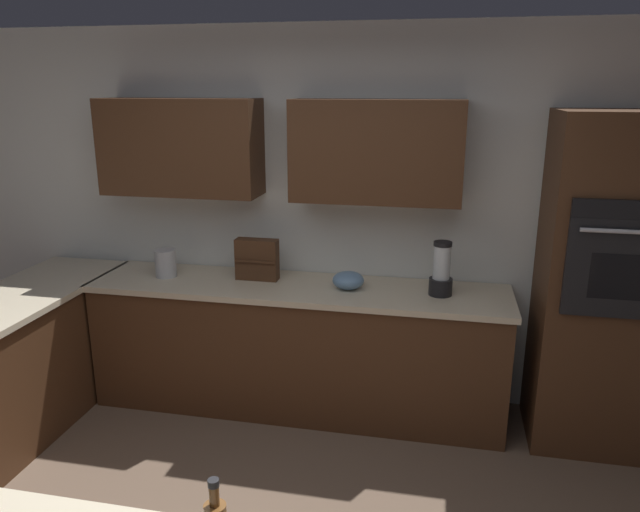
# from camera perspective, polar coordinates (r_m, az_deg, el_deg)

# --- Properties ---
(wall_back) EXTENTS (6.00, 0.44, 2.60)m
(wall_back) POSITION_cam_1_polar(r_m,az_deg,el_deg) (4.23, -0.77, 5.21)
(wall_back) COLOR silver
(wall_back) RESTS_ON ground
(lower_cabinets_back) EXTENTS (2.80, 0.60, 0.86)m
(lower_cabinets_back) POSITION_cam_1_polar(r_m,az_deg,el_deg) (4.23, -2.16, -8.85)
(lower_cabinets_back) COLOR #472B19
(lower_cabinets_back) RESTS_ON ground
(countertop_back) EXTENTS (2.84, 0.64, 0.04)m
(countertop_back) POSITION_cam_1_polar(r_m,az_deg,el_deg) (4.06, -2.23, -3.08)
(countertop_back) COLOR beige
(countertop_back) RESTS_ON lower_cabinets_back
(wall_oven) EXTENTS (0.80, 0.66, 2.07)m
(wall_oven) POSITION_cam_1_polar(r_m,az_deg,el_deg) (4.03, 25.78, -2.52)
(wall_oven) COLOR #472B19
(wall_oven) RESTS_ON ground
(blender) EXTENTS (0.15, 0.15, 0.35)m
(blender) POSITION_cam_1_polar(r_m,az_deg,el_deg) (3.91, 11.43, -1.52)
(blender) COLOR black
(blender) RESTS_ON countertop_back
(mixing_bowl) EXTENTS (0.21, 0.21, 0.12)m
(mixing_bowl) POSITION_cam_1_polar(r_m,az_deg,el_deg) (3.98, 2.70, -2.31)
(mixing_bowl) COLOR #668CB2
(mixing_bowl) RESTS_ON countertop_back
(spice_rack) EXTENTS (0.29, 0.11, 0.29)m
(spice_rack) POSITION_cam_1_polar(r_m,az_deg,el_deg) (4.17, -6.00, -0.32)
(spice_rack) COLOR #472B19
(spice_rack) RESTS_ON countertop_back
(kettle) EXTENTS (0.15, 0.15, 0.19)m
(kettle) POSITION_cam_1_polar(r_m,az_deg,el_deg) (4.36, -14.44, -0.66)
(kettle) COLOR #B7BABF
(kettle) RESTS_ON countertop_back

